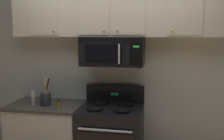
% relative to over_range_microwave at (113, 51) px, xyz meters
% --- Properties ---
extents(back_wall, '(5.20, 0.10, 2.70)m').
position_rel_over_range_microwave_xyz_m(back_wall, '(0.00, 0.25, -0.23)').
color(back_wall, silver).
rests_on(back_wall, ground_plane).
extents(over_range_microwave, '(0.76, 0.43, 0.35)m').
position_rel_over_range_microwave_xyz_m(over_range_microwave, '(0.00, 0.00, 0.00)').
color(over_range_microwave, black).
extents(upper_cabinets, '(2.50, 0.36, 0.55)m').
position_rel_over_range_microwave_xyz_m(upper_cabinets, '(0.00, 0.03, 0.45)').
color(upper_cabinets, beige).
extents(counter_segment, '(0.93, 0.65, 0.90)m').
position_rel_over_range_microwave_xyz_m(counter_segment, '(-0.84, -0.11, -1.12)').
color(counter_segment, white).
rests_on(counter_segment, ground_plane).
extents(utensil_crock_charcoal, '(0.13, 0.13, 0.40)m').
position_rel_over_range_microwave_xyz_m(utensil_crock_charcoal, '(-0.82, -0.18, -0.57)').
color(utensil_crock_charcoal, '#2D2D33').
rests_on(utensil_crock_charcoal, counter_segment).
extents(salt_shaker, '(0.05, 0.05, 0.10)m').
position_rel_over_range_microwave_xyz_m(salt_shaker, '(-1.00, 0.08, -0.63)').
color(salt_shaker, white).
rests_on(salt_shaker, counter_segment).
extents(pepper_mill, '(0.05, 0.05, 0.18)m').
position_rel_over_range_microwave_xyz_m(pepper_mill, '(-0.98, -0.20, -0.59)').
color(pepper_mill, '#B7B2A8').
rests_on(pepper_mill, counter_segment).
extents(spice_jar, '(0.04, 0.04, 0.09)m').
position_rel_over_range_microwave_xyz_m(spice_jar, '(-0.62, -0.25, -0.63)').
color(spice_jar, olive).
rests_on(spice_jar, counter_segment).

